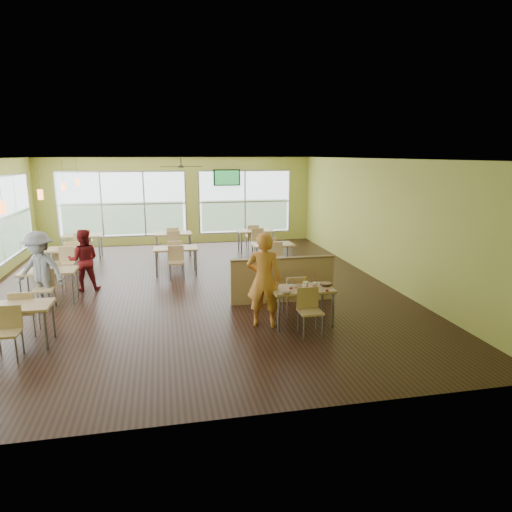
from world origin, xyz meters
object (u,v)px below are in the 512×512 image
main_table (302,294)px  man_plaid (264,280)px  half_wall_divider (283,280)px  food_basket (326,284)px

main_table → man_plaid: (-0.75, 0.08, 0.31)m
half_wall_divider → food_basket: size_ratio=9.86×
man_plaid → half_wall_divider: bearing=-99.2°
main_table → food_basket: bearing=6.9°
half_wall_divider → food_basket: 1.50m
main_table → man_plaid: bearing=173.7°
man_plaid → food_basket: man_plaid is taller
half_wall_divider → food_basket: half_wall_divider is taller
man_plaid → food_basket: (1.26, -0.02, -0.16)m
main_table → food_basket: (0.51, 0.06, 0.15)m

